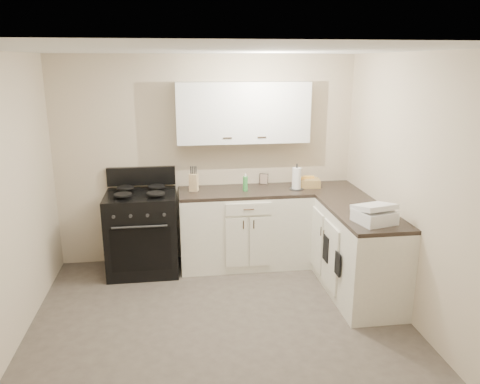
{
  "coord_description": "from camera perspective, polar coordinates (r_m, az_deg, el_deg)",
  "views": [
    {
      "loc": [
        -0.37,
        -3.79,
        2.41
      ],
      "look_at": [
        0.28,
        0.85,
        1.1
      ],
      "focal_mm": 35.0,
      "sensor_mm": 36.0,
      "label": 1
    }
  ],
  "objects": [
    {
      "name": "wall_right",
      "position": [
        4.52,
        21.05,
        -0.34
      ],
      "size": [
        0.0,
        3.6,
        3.6
      ],
      "primitive_type": "plane",
      "rotation": [
        1.57,
        0.0,
        -1.57
      ],
      "color": "beige",
      "rests_on": "ground"
    },
    {
      "name": "base_cabinets_right",
      "position": [
        5.38,
        13.07,
        -6.22
      ],
      "size": [
        0.6,
        1.9,
        0.9
      ],
      "primitive_type": "cube",
      "color": "silver",
      "rests_on": "floor"
    },
    {
      "name": "stove",
      "position": [
        5.63,
        -11.77,
        -5.01
      ],
      "size": [
        0.81,
        0.69,
        0.98
      ],
      "primitive_type": "cube",
      "color": "black",
      "rests_on": "floor"
    },
    {
      "name": "countertop_back",
      "position": [
        5.56,
        0.56,
        0.03
      ],
      "size": [
        1.55,
        0.6,
        0.04
      ],
      "primitive_type": "cube",
      "color": "black",
      "rests_on": "base_cabinets_back"
    },
    {
      "name": "upper_cabinets",
      "position": [
        5.53,
        0.35,
        9.68
      ],
      "size": [
        1.55,
        0.3,
        0.7
      ],
      "primitive_type": "cube",
      "color": "silver",
      "rests_on": "wall_back"
    },
    {
      "name": "paper_towel",
      "position": [
        5.6,
        6.91,
        1.63
      ],
      "size": [
        0.12,
        0.12,
        0.26
      ],
      "primitive_type": "cylinder",
      "rotation": [
        0.0,
        0.0,
        0.11
      ],
      "color": "white",
      "rests_on": "countertop_back"
    },
    {
      "name": "countertop_right",
      "position": [
        5.22,
        13.39,
        -1.42
      ],
      "size": [
        0.6,
        1.9,
        0.04
      ],
      "primitive_type": "cube",
      "color": "black",
      "rests_on": "base_cabinets_right"
    },
    {
      "name": "soap_bottle",
      "position": [
        5.5,
        0.65,
        1.02
      ],
      "size": [
        0.07,
        0.07,
        0.17
      ],
      "primitive_type": "cylinder",
      "rotation": [
        0.0,
        0.0,
        0.25
      ],
      "color": "green",
      "rests_on": "countertop_back"
    },
    {
      "name": "base_cabinets_back",
      "position": [
        5.7,
        0.55,
        -4.52
      ],
      "size": [
        1.55,
        0.6,
        0.9
      ],
      "primitive_type": "cube",
      "color": "silver",
      "rests_on": "floor"
    },
    {
      "name": "floor",
      "position": [
        4.51,
        -2.11,
        -16.73
      ],
      "size": [
        3.6,
        3.6,
        0.0
      ],
      "primitive_type": "plane",
      "color": "#473F38",
      "rests_on": "ground"
    },
    {
      "name": "countertop_grill",
      "position": [
        4.6,
        16.06,
        -2.87
      ],
      "size": [
        0.4,
        0.38,
        0.12
      ],
      "primitive_type": "cube",
      "rotation": [
        0.0,
        0.0,
        0.25
      ],
      "color": "white",
      "rests_on": "countertop_right"
    },
    {
      "name": "oven_mitt_near",
      "position": [
        4.77,
        11.83,
        -8.58
      ],
      "size": [
        0.02,
        0.13,
        0.23
      ],
      "primitive_type": "cube",
      "color": "black",
      "rests_on": "base_cabinets_right"
    },
    {
      "name": "oven_mitt_far",
      "position": [
        5.08,
        10.46,
        -6.8
      ],
      "size": [
        0.02,
        0.16,
        0.28
      ],
      "primitive_type": "cube",
      "color": "black",
      "rests_on": "base_cabinets_right"
    },
    {
      "name": "knife_block",
      "position": [
        5.52,
        -5.66,
        1.18
      ],
      "size": [
        0.12,
        0.11,
        0.21
      ],
      "primitive_type": "cube",
      "rotation": [
        0.0,
        0.0,
        -0.35
      ],
      "color": "#DABC86",
      "rests_on": "countertop_back"
    },
    {
      "name": "wall_back",
      "position": [
        5.72,
        -4.1,
        3.86
      ],
      "size": [
        3.6,
        0.0,
        3.6
      ],
      "primitive_type": "plane",
      "rotation": [
        1.57,
        0.0,
        0.0
      ],
      "color": "beige",
      "rests_on": "ground"
    },
    {
      "name": "wicker_basket",
      "position": [
        5.75,
        8.16,
        1.12
      ],
      "size": [
        0.31,
        0.22,
        0.1
      ],
      "primitive_type": "cube",
      "rotation": [
        0.0,
        0.0,
        -0.07
      ],
      "color": "tan",
      "rests_on": "countertop_right"
    },
    {
      "name": "picture_frame",
      "position": [
        5.81,
        2.91,
        1.61
      ],
      "size": [
        0.11,
        0.07,
        0.14
      ],
      "primitive_type": "cube",
      "rotation": [
        -0.14,
        0.0,
        -0.42
      ],
      "color": "black",
      "rests_on": "countertop_back"
    },
    {
      "name": "ceiling",
      "position": [
        3.81,
        -2.5,
        16.93
      ],
      "size": [
        3.6,
        3.6,
        0.0
      ],
      "primitive_type": "plane",
      "color": "white",
      "rests_on": "wall_back"
    },
    {
      "name": "wall_front",
      "position": [
        2.34,
        2.27,
        -14.2
      ],
      "size": [
        3.6,
        0.0,
        3.6
      ],
      "primitive_type": "plane",
      "rotation": [
        -1.57,
        0.0,
        0.0
      ],
      "color": "beige",
      "rests_on": "ground"
    }
  ]
}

